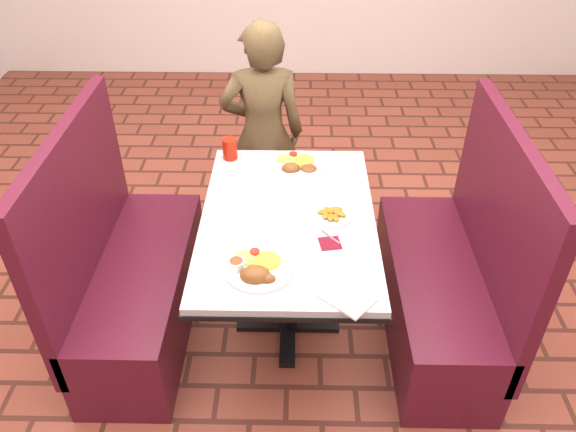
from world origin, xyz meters
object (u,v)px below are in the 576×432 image
(diner_person, at_px, (263,135))
(red_tumbler, at_px, (230,149))
(near_dinner_plate, at_px, (257,265))
(dining_table, at_px, (288,232))
(booth_bench_left, at_px, (131,280))
(far_dinner_plate, at_px, (297,162))
(plantain_plate, at_px, (332,215))
(booth_bench_right, at_px, (446,284))

(diner_person, bearing_deg, red_tumbler, 62.20)
(near_dinner_plate, distance_m, red_tumbler, 0.91)
(dining_table, relative_size, booth_bench_left, 1.01)
(far_dinner_plate, relative_size, plantain_plate, 1.59)
(booth_bench_left, xyz_separation_m, diner_person, (0.63, 0.89, 0.36))
(near_dinner_plate, bearing_deg, plantain_plate, 49.44)
(booth_bench_left, bearing_deg, far_dinner_plate, 27.32)
(booth_bench_left, bearing_deg, diner_person, 54.76)
(plantain_plate, bearing_deg, diner_person, 112.37)
(dining_table, distance_m, red_tumbler, 0.63)
(diner_person, distance_m, far_dinner_plate, 0.51)
(dining_table, xyz_separation_m, red_tumbler, (-0.32, 0.52, 0.15))
(far_dinner_plate, distance_m, plantain_plate, 0.46)
(far_dinner_plate, height_order, plantain_plate, far_dinner_plate)
(dining_table, xyz_separation_m, diner_person, (-0.17, 0.89, 0.03))
(far_dinner_plate, xyz_separation_m, red_tumbler, (-0.36, 0.08, 0.03))
(dining_table, xyz_separation_m, far_dinner_plate, (0.04, 0.43, 0.12))
(dining_table, distance_m, diner_person, 0.91)
(booth_bench_right, height_order, plantain_plate, booth_bench_right)
(booth_bench_right, distance_m, far_dinner_plate, 0.98)
(dining_table, distance_m, far_dinner_plate, 0.45)
(near_dinner_plate, distance_m, plantain_plate, 0.49)
(near_dinner_plate, relative_size, red_tumbler, 2.48)
(booth_bench_left, height_order, plantain_plate, booth_bench_left)
(dining_table, relative_size, diner_person, 0.88)
(near_dinner_plate, distance_m, far_dinner_plate, 0.82)
(booth_bench_left, distance_m, diner_person, 1.15)
(booth_bench_right, distance_m, plantain_plate, 0.74)
(diner_person, bearing_deg, far_dinner_plate, 108.18)
(dining_table, bearing_deg, booth_bench_right, 0.00)
(diner_person, xyz_separation_m, red_tumbler, (-0.15, -0.38, 0.12))
(diner_person, distance_m, plantain_plate, 0.97)
(near_dinner_plate, height_order, plantain_plate, near_dinner_plate)
(booth_bench_left, height_order, booth_bench_right, same)
(booth_bench_right, xyz_separation_m, plantain_plate, (-0.60, -0.00, 0.43))
(booth_bench_left, distance_m, plantain_plate, 1.09)
(booth_bench_right, bearing_deg, plantain_plate, -179.82)
(booth_bench_left, bearing_deg, dining_table, 0.00)
(booth_bench_left, bearing_deg, booth_bench_right, 0.00)
(diner_person, bearing_deg, booth_bench_left, 48.85)
(dining_table, height_order, booth_bench_right, booth_bench_right)
(diner_person, height_order, near_dinner_plate, diner_person)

